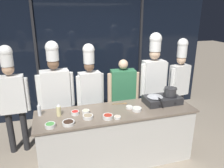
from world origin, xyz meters
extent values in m
plane|color=gray|center=(0.00, 0.00, 0.00)|extent=(24.00, 24.00, 0.00)
cube|color=black|center=(0.00, 1.91, 1.35)|extent=(5.50, 0.04, 2.70)
cube|color=#232326|center=(-1.17, 1.86, 1.35)|extent=(0.05, 0.05, 2.70)
cube|color=#232326|center=(1.17, 1.86, 1.35)|extent=(0.05, 0.05, 2.70)
cube|color=beige|center=(0.00, 0.00, 0.43)|extent=(2.36, 0.68, 0.86)
cube|color=#756656|center=(0.00, 0.00, 0.87)|extent=(2.43, 0.71, 0.03)
cube|color=#28282B|center=(0.81, 0.07, 0.95)|extent=(0.59, 0.35, 0.11)
cylinder|color=black|center=(0.67, 0.07, 1.01)|extent=(0.24, 0.24, 0.01)
cylinder|color=black|center=(0.67, -0.11, 0.95)|extent=(0.03, 0.01, 0.03)
cylinder|color=black|center=(0.94, 0.07, 1.01)|extent=(0.24, 0.24, 0.01)
cylinder|color=black|center=(0.94, -0.11, 0.95)|extent=(0.03, 0.01, 0.03)
cylinder|color=#ADAFB5|center=(0.67, 0.07, 1.02)|extent=(0.24, 0.24, 0.01)
cone|color=#ADAFB5|center=(0.67, 0.07, 1.04)|extent=(0.25, 0.25, 0.04)
cylinder|color=black|center=(0.67, -0.15, 1.05)|extent=(0.02, 0.19, 0.02)
cylinder|color=#333335|center=(0.94, 0.07, 1.08)|extent=(0.19, 0.19, 0.12)
torus|color=#333335|center=(0.94, 0.07, 1.14)|extent=(0.20, 0.20, 0.01)
torus|color=#333335|center=(0.84, 0.07, 1.12)|extent=(0.01, 0.05, 0.05)
torus|color=#333335|center=(1.05, 0.07, 1.12)|extent=(0.01, 0.05, 0.05)
cylinder|color=white|center=(-1.12, 0.16, 0.97)|extent=(0.05, 0.05, 0.16)
cone|color=white|center=(-1.12, 0.16, 1.07)|extent=(0.04, 0.04, 0.04)
cylinder|color=beige|center=(-0.85, 0.08, 0.96)|extent=(0.07, 0.07, 0.15)
cone|color=white|center=(-0.85, 0.08, 1.06)|extent=(0.06, 0.06, 0.04)
cylinder|color=white|center=(-0.75, -0.22, 0.91)|extent=(0.16, 0.16, 0.04)
torus|color=white|center=(-0.75, -0.22, 0.93)|extent=(0.17, 0.17, 0.01)
cylinder|color=#382319|center=(-0.75, -0.22, 0.92)|extent=(0.13, 0.13, 0.02)
cylinder|color=white|center=(-0.62, 0.05, 0.91)|extent=(0.12, 0.12, 0.05)
torus|color=white|center=(-0.62, 0.05, 0.94)|extent=(0.12, 0.12, 0.01)
cylinder|color=red|center=(-0.62, 0.05, 0.93)|extent=(0.10, 0.10, 0.03)
cylinder|color=white|center=(-0.47, 0.03, 0.92)|extent=(0.11, 0.11, 0.05)
torus|color=white|center=(-0.47, 0.03, 0.94)|extent=(0.11, 0.11, 0.01)
cylinder|color=beige|center=(-0.47, 0.03, 0.93)|extent=(0.09, 0.09, 0.03)
cylinder|color=white|center=(-0.46, -0.12, 0.91)|extent=(0.15, 0.15, 0.05)
torus|color=white|center=(-0.46, -0.12, 0.94)|extent=(0.15, 0.15, 0.01)
cylinder|color=#9E896B|center=(-0.46, -0.12, 0.93)|extent=(0.12, 0.12, 0.03)
cylinder|color=white|center=(-0.98, -0.23, 0.92)|extent=(0.14, 0.14, 0.05)
torus|color=white|center=(-0.98, -0.23, 0.94)|extent=(0.14, 0.14, 0.01)
cylinder|color=#4C9E47|center=(-0.98, -0.23, 0.93)|extent=(0.11, 0.11, 0.03)
cylinder|color=white|center=(-0.07, -0.24, 0.91)|extent=(0.10, 0.10, 0.03)
torus|color=white|center=(-0.07, -0.24, 0.92)|extent=(0.10, 0.10, 0.01)
cylinder|color=beige|center=(-0.07, -0.24, 0.91)|extent=(0.08, 0.08, 0.02)
cylinder|color=white|center=(-0.19, -0.21, 0.92)|extent=(0.14, 0.14, 0.05)
torus|color=white|center=(-0.19, -0.21, 0.94)|extent=(0.15, 0.15, 0.01)
cylinder|color=#B22D1E|center=(-0.19, -0.21, 0.93)|extent=(0.12, 0.12, 0.03)
cylinder|color=white|center=(0.30, -0.08, 0.91)|extent=(0.14, 0.14, 0.05)
torus|color=white|center=(0.30, -0.08, 0.94)|extent=(0.15, 0.15, 0.01)
cylinder|color=silver|center=(0.30, -0.08, 0.92)|extent=(0.12, 0.12, 0.02)
cylinder|color=white|center=(0.22, 0.03, 0.91)|extent=(0.10, 0.10, 0.03)
torus|color=white|center=(0.22, 0.03, 0.92)|extent=(0.10, 0.10, 0.01)
cylinder|color=silver|center=(0.22, 0.03, 0.92)|extent=(0.08, 0.08, 0.02)
cube|color=olive|center=(0.08, 0.23, 0.89)|extent=(0.17, 0.04, 0.01)
ellipsoid|color=olive|center=(0.21, 0.21, 0.90)|extent=(0.09, 0.06, 0.02)
cylinder|color=#232326|center=(-1.43, 0.72, 0.38)|extent=(0.10, 0.10, 0.75)
cylinder|color=#232326|center=(-1.65, 0.72, 0.38)|extent=(0.10, 0.10, 0.75)
cube|color=white|center=(-1.54, 0.72, 1.06)|extent=(0.40, 0.21, 0.61)
cylinder|color=white|center=(-1.32, 0.69, 1.04)|extent=(0.08, 0.08, 0.56)
sphere|color=tan|center=(-1.54, 0.72, 1.48)|extent=(0.18, 0.18, 0.18)
cylinder|color=white|center=(-1.54, 0.72, 1.64)|extent=(0.19, 0.19, 0.22)
sphere|color=white|center=(-1.54, 0.72, 1.75)|extent=(0.20, 0.20, 0.20)
cylinder|color=#4C4C51|center=(-0.74, 0.69, 0.39)|extent=(0.12, 0.12, 0.78)
cylinder|color=#4C4C51|center=(-0.99, 0.67, 0.39)|extent=(0.12, 0.12, 0.78)
cube|color=white|center=(-0.86, 0.68, 1.10)|extent=(0.48, 0.27, 0.63)
cylinder|color=white|center=(-0.60, 0.66, 1.08)|extent=(0.09, 0.09, 0.58)
cylinder|color=white|center=(-1.12, 0.63, 1.08)|extent=(0.09, 0.09, 0.58)
sphere|color=brown|center=(-0.86, 0.68, 1.53)|extent=(0.19, 0.19, 0.19)
cylinder|color=white|center=(-0.86, 0.68, 1.69)|extent=(0.20, 0.20, 0.21)
sphere|color=white|center=(-0.86, 0.68, 1.79)|extent=(0.21, 0.21, 0.21)
cylinder|color=#2D3856|center=(-0.17, 0.70, 0.37)|extent=(0.10, 0.10, 0.74)
cylinder|color=#2D3856|center=(-0.38, 0.68, 0.37)|extent=(0.10, 0.10, 0.74)
cube|color=white|center=(-0.28, 0.69, 1.04)|extent=(0.39, 0.23, 0.60)
cylinder|color=white|center=(-0.07, 0.68, 1.02)|extent=(0.07, 0.07, 0.55)
cylinder|color=white|center=(-0.48, 0.64, 1.02)|extent=(0.07, 0.07, 0.55)
sphere|color=brown|center=(-0.28, 0.69, 1.44)|extent=(0.18, 0.18, 0.18)
cylinder|color=white|center=(-0.28, 0.69, 1.61)|extent=(0.18, 0.18, 0.23)
sphere|color=white|center=(-0.28, 0.69, 1.73)|extent=(0.20, 0.20, 0.20)
cylinder|color=#2D3856|center=(0.47, 0.71, 0.36)|extent=(0.12, 0.12, 0.73)
cylinder|color=#2D3856|center=(0.23, 0.73, 0.36)|extent=(0.12, 0.12, 0.73)
cube|color=#33754C|center=(0.35, 0.72, 1.02)|extent=(0.47, 0.28, 0.59)
cylinder|color=beige|center=(0.59, 0.66, 1.00)|extent=(0.09, 0.09, 0.54)
cylinder|color=beige|center=(0.10, 0.71, 1.00)|extent=(0.09, 0.09, 0.54)
sphere|color=beige|center=(0.35, 0.72, 1.43)|extent=(0.17, 0.17, 0.17)
cylinder|color=#232326|center=(1.03, 0.65, 0.41)|extent=(0.11, 0.11, 0.81)
cylinder|color=#232326|center=(0.81, 0.65, 0.41)|extent=(0.11, 0.11, 0.81)
cube|color=white|center=(0.92, 0.65, 1.14)|extent=(0.41, 0.21, 0.66)
cylinder|color=white|center=(1.15, 0.61, 1.13)|extent=(0.08, 0.08, 0.61)
cylinder|color=white|center=(0.69, 0.61, 1.13)|extent=(0.08, 0.08, 0.61)
sphere|color=beige|center=(0.92, 0.65, 1.59)|extent=(0.19, 0.19, 0.19)
cylinder|color=white|center=(0.92, 0.65, 1.76)|extent=(0.20, 0.20, 0.22)
sphere|color=white|center=(0.92, 0.65, 1.87)|extent=(0.22, 0.22, 0.22)
cylinder|color=#4C4C51|center=(1.62, 0.71, 0.37)|extent=(0.10, 0.10, 0.74)
cylinder|color=#4C4C51|center=(1.42, 0.68, 0.37)|extent=(0.10, 0.10, 0.74)
cube|color=white|center=(1.52, 0.69, 1.04)|extent=(0.39, 0.25, 0.60)
cylinder|color=white|center=(1.72, 0.70, 1.02)|extent=(0.07, 0.07, 0.55)
cylinder|color=white|center=(1.32, 0.63, 1.02)|extent=(0.07, 0.07, 0.55)
sphere|color=beige|center=(1.52, 0.69, 1.45)|extent=(0.18, 0.18, 0.18)
cylinder|color=white|center=(1.52, 0.69, 1.62)|extent=(0.18, 0.18, 0.26)
sphere|color=white|center=(1.52, 0.69, 1.75)|extent=(0.20, 0.20, 0.20)
camera|label=1|loc=(-0.92, -2.88, 2.35)|focal=35.00mm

